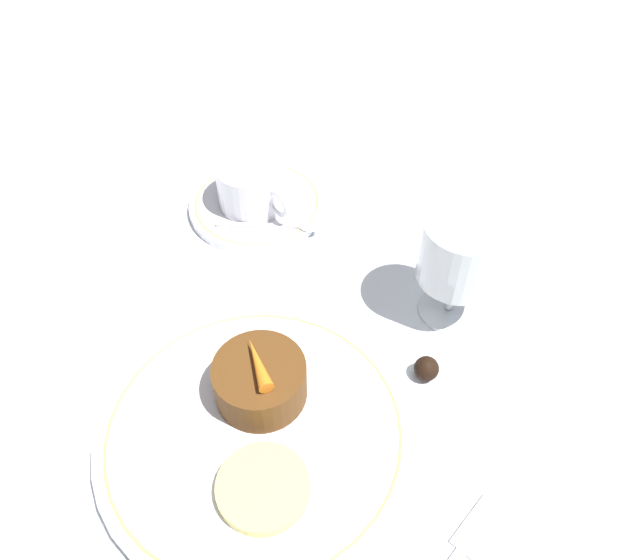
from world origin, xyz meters
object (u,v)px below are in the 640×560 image
Objects in this scene: wine_glass at (461,255)px; dessert_cake at (260,381)px; coffee_cup at (252,184)px; dinner_plate at (255,433)px.

wine_glass reaches higher than dessert_cake.
coffee_cup is 1.32× the size of dessert_cake.
coffee_cup reaches higher than dessert_cake.
dessert_cake reaches higher than dinner_plate.
dinner_plate is 0.30m from coffee_cup.
wine_glass is 0.21m from dessert_cake.
coffee_cup reaches higher than dinner_plate.
coffee_cup is at bearing 142.94° from dinner_plate.
dinner_plate is 2.52× the size of coffee_cup.
dinner_plate is at bearing -47.47° from dessert_cake.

